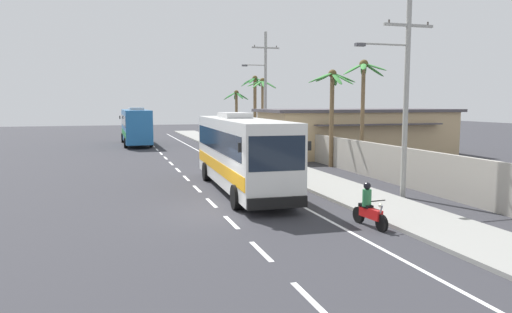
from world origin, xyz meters
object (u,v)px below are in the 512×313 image
Objects in this scene: pedestrian_midwalk at (271,147)px; roadside_building at (356,132)px; palm_second at (332,96)px; palm_third at (255,98)px; utility_pole_mid at (265,90)px; pedestrian_near_kerb at (258,148)px; coach_bus_foreground at (241,151)px; coach_bus_far_lane at (136,125)px; palm_fourth at (363,88)px; palm_farthest at (236,106)px; palm_nearest at (263,95)px; utility_pole_nearest at (405,89)px; motorcycle_beside_bus at (369,209)px.

roadside_building is (8.10, 1.34, 0.94)m from pedestrian_midwalk.
palm_third reaches higher than palm_second.
palm_second is (1.85, -9.11, -0.66)m from utility_pole_mid.
pedestrian_near_kerb is 0.10× the size of roadside_building.
coach_bus_far_lane is (-3.63, 28.53, 0.03)m from coach_bus_foreground.
coach_bus_foreground is at bearing -75.44° from pedestrian_midwalk.
palm_second is 0.40× the size of roadside_building.
palm_fourth is 1.20× the size of palm_farthest.
palm_second is (3.72, -4.96, 3.85)m from pedestrian_near_kerb.
palm_third is (0.73, 20.47, 0.13)m from palm_second.
coach_bus_foreground is at bearing -104.27° from palm_farthest.
palm_third is at bearing -70.56° from palm_farthest.
palm_nearest reaches higher than pedestrian_near_kerb.
coach_bus_foreground is 1.64× the size of palm_third.
roadside_building is (4.79, -11.14, -3.25)m from palm_nearest.
utility_pole_mid is at bearing 67.94° from coach_bus_foreground.
utility_pole_nearest is at bearing -112.46° from roadside_building.
utility_pole_nearest is (1.01, -15.80, 4.01)m from pedestrian_midwalk.
coach_bus_far_lane is 16.49m from utility_pole_mid.
coach_bus_foreground is at bearing -110.21° from palm_nearest.
coach_bus_far_lane is 37.25m from motorcycle_beside_bus.
palm_fourth is at bearing -76.19° from palm_second.
pedestrian_midwalk is 16.33m from utility_pole_nearest.
palm_third is (6.58, 35.50, 4.33)m from motorcycle_beside_bus.
utility_pole_nearest is 10.88m from palm_second.
utility_pole_nearest reaches higher than coach_bus_far_lane.
coach_bus_far_lane is at bearing -168.91° from palm_farthest.
palm_second reaches higher than roadside_building.
palm_second is at bearing -130.50° from roadside_building.
utility_pole_mid reaches higher than palm_fourth.
coach_bus_far_lane is at bearing 118.86° from palm_second.
palm_nearest is (8.97, 24.37, 3.19)m from coach_bus_foreground.
palm_fourth is 26.90m from palm_farthest.
palm_second reaches higher than pedestrian_midwalk.
coach_bus_foreground is 19.09m from roadside_building.
palm_third is at bearing -5.48° from coach_bus_far_lane.
coach_bus_far_lane is at bearing 117.25° from palm_fourth.
palm_third is at bearing 108.52° from roadside_building.
motorcycle_beside_bus is at bearing -80.55° from coach_bus_far_lane.
palm_nearest is 1.19× the size of palm_farthest.
palm_nearest is at bearing -79.86° from palm_farthest.
palm_farthest is 18.65m from roadside_building.
utility_pole_nearest is 0.57× the size of roadside_building.
palm_fourth reaches higher than palm_farthest.
palm_second is (-0.66, -17.53, -0.37)m from palm_nearest.
palm_third is (2.58, 11.35, -0.53)m from utility_pole_mid.
coach_bus_foreground is 8.66m from motorcycle_beside_bus.
pedestrian_midwalk is 6.86m from palm_second.
palm_nearest is at bearing 69.79° from coach_bus_foreground.
coach_bus_foreground is 0.74× the size of roadside_building.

